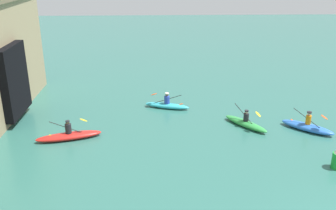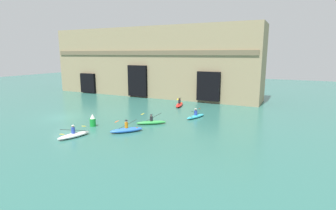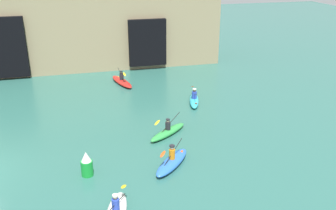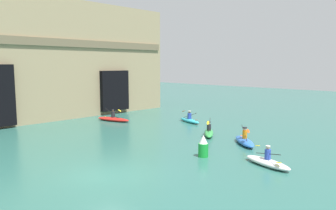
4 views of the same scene
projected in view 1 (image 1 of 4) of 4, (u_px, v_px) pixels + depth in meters
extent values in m
cube|color=black|center=(13.00, 81.00, 22.48)|extent=(3.44, 0.70, 4.25)
ellipsoid|color=#33B2C6|center=(167.00, 106.00, 25.05)|extent=(1.53, 3.08, 0.35)
cylinder|color=#2D47B7|center=(167.00, 100.00, 24.89)|extent=(0.36, 0.36, 0.50)
sphere|color=brown|center=(167.00, 95.00, 24.77)|extent=(0.22, 0.22, 0.22)
cylinder|color=silver|center=(167.00, 93.00, 24.73)|extent=(0.27, 0.27, 0.06)
cylinder|color=black|center=(167.00, 99.00, 24.89)|extent=(0.39, 1.97, 0.75)
ellipsoid|color=#D84C19|center=(180.00, 104.00, 24.89)|extent=(0.25, 0.46, 0.20)
ellipsoid|color=#D84C19|center=(154.00, 94.00, 24.89)|extent=(0.25, 0.46, 0.20)
ellipsoid|color=blue|center=(307.00, 127.00, 21.73)|extent=(2.64, 2.83, 0.41)
cylinder|color=orange|center=(308.00, 120.00, 21.56)|extent=(0.30, 0.30, 0.53)
sphere|color=beige|center=(309.00, 114.00, 21.43)|extent=(0.22, 0.22, 0.22)
cylinder|color=#232328|center=(309.00, 112.00, 21.39)|extent=(0.28, 0.28, 0.06)
cylinder|color=black|center=(308.00, 119.00, 21.55)|extent=(1.46, 1.38, 0.91)
ellipsoid|color=#D84C19|center=(324.00, 117.00, 20.84)|extent=(0.43, 0.42, 0.23)
ellipsoid|color=#D84C19|center=(294.00, 121.00, 22.26)|extent=(0.43, 0.42, 0.23)
ellipsoid|color=red|center=(69.00, 136.00, 20.67)|extent=(1.70, 3.64, 0.38)
cylinder|color=#232328|center=(68.00, 128.00, 20.50)|extent=(0.34, 0.34, 0.55)
sphere|color=#9E704C|center=(68.00, 122.00, 20.37)|extent=(0.18, 0.18, 0.18)
cylinder|color=#232328|center=(67.00, 121.00, 20.35)|extent=(0.23, 0.23, 0.06)
cylinder|color=black|center=(68.00, 128.00, 20.49)|extent=(0.33, 1.93, 0.95)
ellipsoid|color=yellow|center=(84.00, 120.00, 20.50)|extent=(0.24, 0.44, 0.23)
ellipsoid|color=yellow|center=(53.00, 136.00, 20.49)|extent=(0.24, 0.44, 0.23)
ellipsoid|color=green|center=(246.00, 124.00, 22.26)|extent=(2.86, 2.38, 0.37)
cylinder|color=#232328|center=(246.00, 117.00, 22.10)|extent=(0.31, 0.31, 0.47)
sphere|color=beige|center=(247.00, 112.00, 21.99)|extent=(0.19, 0.19, 0.19)
cylinder|color=#232328|center=(247.00, 111.00, 21.96)|extent=(0.24, 0.24, 0.06)
cylinder|color=black|center=(246.00, 117.00, 22.10)|extent=(1.74, 1.09, 1.10)
ellipsoid|color=yellow|center=(258.00, 114.00, 21.23)|extent=(0.45, 0.37, 0.25)
ellipsoid|color=yellow|center=(235.00, 119.00, 22.96)|extent=(0.45, 0.37, 0.25)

